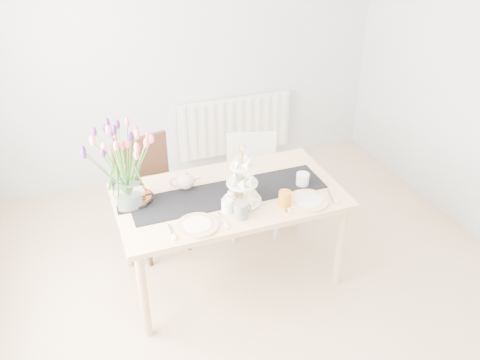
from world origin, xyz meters
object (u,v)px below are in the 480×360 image
object	(u,v)px
mug_orange	(285,198)
chair_white	(252,176)
chair_brown	(150,187)
cream_jug	(303,179)
dining_table	(229,203)
teapot	(185,181)
radiator	(235,126)
cake_stand	(242,188)
mug_grey	(241,210)
plate_right	(308,201)
tart_tin	(135,198)
plate_left	(198,225)
mug_white	(227,206)
tulip_vase	(123,154)

from	to	relation	value
mug_orange	chair_white	bearing A→B (deg)	36.01
chair_brown	cream_jug	bearing A→B (deg)	-49.91
dining_table	chair_white	distance (m)	0.73
mug_orange	teapot	bearing A→B (deg)	95.74
mug_orange	radiator	bearing A→B (deg)	32.82
cake_stand	mug_orange	distance (m)	0.30
mug_grey	plate_right	world-z (taller)	mug_grey
chair_brown	tart_tin	world-z (taller)	chair_brown
chair_white	plate_right	xyz separation A→B (m)	(0.07, -0.87, 0.27)
cream_jug	tart_tin	distance (m)	1.20
plate_left	radiator	bearing A→B (deg)	63.69
mug_white	plate_left	bearing A→B (deg)	-165.77
chair_brown	tart_tin	distance (m)	0.55
radiator	teapot	bearing A→B (deg)	-121.63
cake_stand	cream_jug	distance (m)	0.50
chair_brown	tulip_vase	distance (m)	0.83
cream_jug	mug_orange	world-z (taller)	mug_orange
tulip_vase	plate_right	world-z (taller)	tulip_vase
cream_jug	tulip_vase	bearing A→B (deg)	147.56
chair_white	teapot	bearing A→B (deg)	-133.41
tart_tin	cake_stand	bearing A→B (deg)	-22.63
chair_white	chair_brown	bearing A→B (deg)	-167.40
plate_left	mug_orange	bearing A→B (deg)	2.58
chair_brown	plate_right	xyz separation A→B (m)	(0.94, -0.92, 0.21)
cake_stand	tulip_vase	bearing A→B (deg)	162.50
radiator	plate_right	distance (m)	1.99
mug_orange	plate_right	distance (m)	0.18
teapot	tart_tin	world-z (taller)	teapot
tart_tin	mug_grey	bearing A→B (deg)	-36.74
tulip_vase	plate_right	bearing A→B (deg)	-18.52
radiator	teapot	size ratio (longest dim) A/B	5.61
chair_white	tulip_vase	distance (m)	1.37
cake_stand	mug_orange	bearing A→B (deg)	-27.76
tulip_vase	cake_stand	size ratio (longest dim) A/B	1.80
chair_white	tulip_vase	xyz separation A→B (m)	(-1.10, -0.47, 0.66)
radiator	plate_right	bearing A→B (deg)	-94.95
plate_right	chair_white	bearing A→B (deg)	94.60
radiator	chair_brown	xyz separation A→B (m)	(-1.11, -1.04, 0.10)
radiator	mug_orange	size ratio (longest dim) A/B	11.48
chair_brown	chair_white	distance (m)	0.87
chair_brown	mug_orange	distance (m)	1.21
chair_brown	tart_tin	size ratio (longest dim) A/B	3.65
cream_jug	plate_right	world-z (taller)	cream_jug
chair_white	mug_white	world-z (taller)	same
chair_white	tart_tin	bearing A→B (deg)	-142.34
tulip_vase	mug_orange	xyz separation A→B (m)	(1.00, -0.37, -0.34)
cream_jug	radiator	bearing A→B (deg)	62.29
dining_table	cake_stand	bearing A→B (deg)	-69.03
chair_white	cream_jug	bearing A→B (deg)	-62.73
chair_white	mug_orange	distance (m)	0.91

